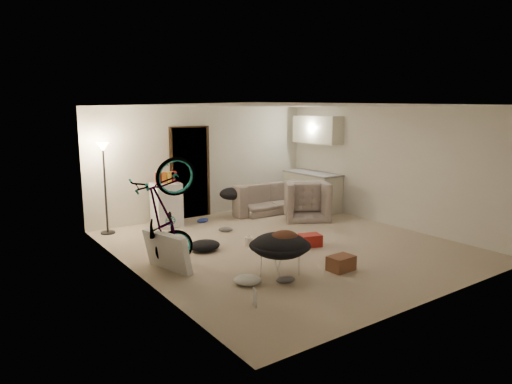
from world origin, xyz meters
TOP-DOWN VIEW (x-y plane):
  - floor at (0.00, 0.00)m, footprint 5.50×6.00m
  - ceiling at (0.00, 0.00)m, footprint 5.50×6.00m
  - wall_back at (0.00, 3.01)m, footprint 5.50×0.02m
  - wall_front at (0.00, -3.01)m, footprint 5.50×0.02m
  - wall_left at (-2.76, 0.00)m, footprint 0.02×6.00m
  - wall_right at (2.76, 0.00)m, footprint 0.02×6.00m
  - doorway at (-0.40, 2.97)m, footprint 0.85×0.10m
  - door_trim at (-0.40, 2.94)m, footprint 0.97×0.04m
  - floor_lamp at (-2.40, 2.65)m, footprint 0.28×0.28m
  - kitchen_counter at (2.43, 2.00)m, footprint 0.60×1.50m
  - counter_top at (2.43, 2.00)m, footprint 0.64×1.54m
  - kitchen_uppers at (2.56, 2.00)m, footprint 0.38×1.40m
  - sofa at (1.33, 2.45)m, footprint 1.88×0.80m
  - armchair at (1.70, 1.45)m, footprint 1.27×1.22m
  - bicycle at (-2.30, 0.07)m, footprint 1.88×1.05m
  - book_asset at (-1.96, -1.89)m, footprint 0.27×0.23m
  - mini_fridge at (-1.17, 2.55)m, footprint 0.57×0.57m
  - snack_box_0 at (-1.34, 2.55)m, footprint 0.10×0.07m
  - snack_box_1 at (-1.22, 2.55)m, footprint 0.11×0.09m
  - snack_box_2 at (-1.10, 2.55)m, footprint 0.12×0.10m
  - snack_box_3 at (-0.98, 2.55)m, footprint 0.10×0.07m
  - saucer_chair at (-1.03, -1.17)m, footprint 0.91×0.91m
  - hoodie at (-0.98, -1.20)m, footprint 0.57×0.52m
  - sofa_drape at (0.38, 2.45)m, footprint 0.63×0.55m
  - tv_box at (-2.30, 0.00)m, footprint 0.46×0.95m
  - drink_case_a at (-0.11, -1.52)m, footprint 0.41×0.30m
  - drink_case_b at (0.34, -0.30)m, footprint 0.44×0.37m
  - juicer at (-0.55, 0.36)m, footprint 0.16×0.16m
  - newspaper at (-0.39, 0.04)m, footprint 0.64×0.70m
  - book_blue at (-0.42, -0.23)m, footprint 0.33×0.33m
  - book_white at (0.30, -0.18)m, footprint 0.26×0.29m
  - shoe_0 at (-0.44, 2.33)m, footprint 0.28×0.12m
  - shoe_1 at (-0.42, 1.40)m, footprint 0.31×0.25m
  - shoe_3 at (-1.14, -1.44)m, footprint 0.30×0.21m
  - clothes_lump_a at (-1.35, 0.57)m, footprint 0.61×0.54m
  - clothes_lump_c at (-1.61, -1.16)m, footprint 0.53×0.52m

SIDE VIEW (x-z plane):
  - floor at x=0.00m, z-range -0.02..0.00m
  - newspaper at x=-0.39m, z-range 0.00..0.01m
  - book_asset at x=-1.96m, z-range 0.00..0.02m
  - book_white at x=0.30m, z-range 0.00..0.02m
  - book_blue at x=-0.42m, z-range 0.00..0.03m
  - shoe_0 at x=-0.44m, z-range 0.00..0.10m
  - shoe_3 at x=-1.14m, z-range 0.00..0.10m
  - shoe_1 at x=-0.42m, z-range 0.00..0.11m
  - clothes_lump_c at x=-1.61m, z-range 0.00..0.12m
  - clothes_lump_a at x=-1.35m, z-range 0.00..0.18m
  - juicer at x=-0.55m, z-range -0.02..0.21m
  - drink_case_b at x=0.34m, z-range 0.00..0.22m
  - drink_case_a at x=-0.11m, z-range 0.00..0.23m
  - sofa at x=1.33m, z-range 0.00..0.54m
  - tv_box at x=-2.30m, z-range 0.00..0.61m
  - armchair at x=1.70m, z-range 0.00..0.63m
  - saucer_chair at x=-1.03m, z-range 0.06..0.71m
  - kitchen_counter at x=2.43m, z-range 0.00..0.88m
  - mini_fridge at x=-1.17m, z-range 0.00..0.92m
  - bicycle at x=-2.30m, z-range -0.05..0.98m
  - sofa_drape at x=0.38m, z-range 0.40..0.68m
  - hoodie at x=-0.98m, z-range 0.47..0.69m
  - counter_top at x=2.43m, z-range 0.88..0.92m
  - snack_box_0 at x=-1.34m, z-range 0.85..1.15m
  - snack_box_1 at x=-1.22m, z-range 0.85..1.15m
  - snack_box_2 at x=-1.10m, z-range 0.85..1.15m
  - snack_box_3 at x=-0.98m, z-range 0.85..1.15m
  - doorway at x=-0.40m, z-range 0.00..2.04m
  - door_trim at x=-0.40m, z-range -0.03..2.07m
  - wall_back at x=0.00m, z-range 0.00..2.50m
  - wall_front at x=0.00m, z-range 0.00..2.50m
  - wall_left at x=-2.76m, z-range 0.00..2.50m
  - wall_right at x=2.76m, z-range 0.00..2.50m
  - floor_lamp at x=-2.40m, z-range 0.40..2.21m
  - kitchen_uppers at x=2.56m, z-range 1.62..2.27m
  - ceiling at x=0.00m, z-range 2.50..2.52m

